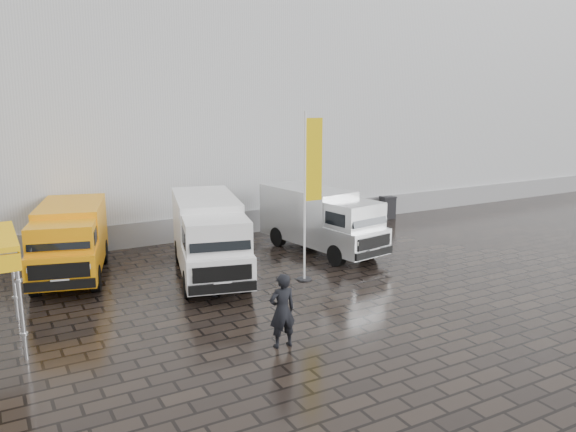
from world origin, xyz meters
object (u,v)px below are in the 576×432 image
(van_silver, at_px, (321,221))
(wheelie_bin, at_px, (388,207))
(flagpole, at_px, (310,187))
(person_tent, at_px, (220,268))
(van_yellow, at_px, (70,243))
(person_front, at_px, (282,311))
(van_white, at_px, (209,239))

(van_silver, bearing_deg, wheelie_bin, 20.90)
(flagpole, relative_size, wheelie_bin, 5.00)
(wheelie_bin, distance_m, person_tent, 12.95)
(van_yellow, distance_m, person_front, 8.82)
(flagpole, distance_m, person_tent, 3.86)
(van_yellow, height_order, person_front, van_yellow)
(van_yellow, distance_m, van_silver, 9.03)
(van_white, relative_size, van_silver, 1.08)
(flagpole, bearing_deg, van_silver, 51.24)
(van_white, height_order, person_front, van_white)
(wheelie_bin, bearing_deg, van_silver, -138.28)
(van_yellow, height_order, flagpole, flagpole)
(van_yellow, height_order, person_tent, van_yellow)
(van_yellow, xyz_separation_m, wheelie_bin, (15.06, 2.23, -0.64))
(van_silver, xyz_separation_m, person_front, (-5.34, -6.73, -0.28))
(van_white, relative_size, person_tent, 3.60)
(flagpole, xyz_separation_m, person_tent, (-3.12, 0.02, -2.26))
(van_silver, distance_m, person_front, 8.60)
(van_white, relative_size, wheelie_bin, 5.45)
(person_front, distance_m, person_tent, 4.10)
(flagpole, bearing_deg, person_front, -128.25)
(flagpole, bearing_deg, van_yellow, 149.73)
(person_front, xyz_separation_m, person_tent, (0.09, 4.09, -0.09))
(flagpole, xyz_separation_m, wheelie_bin, (8.26, 6.20, -2.54))
(van_white, xyz_separation_m, person_front, (-0.47, -5.96, -0.37))
(van_yellow, bearing_deg, person_tent, -31.93)
(van_white, xyz_separation_m, van_silver, (4.88, 0.77, -0.09))
(flagpole, distance_m, person_front, 5.63)
(van_white, height_order, van_silver, van_white)
(person_front, relative_size, person_tent, 1.11)
(flagpole, relative_size, person_front, 2.98)
(wheelie_bin, relative_size, person_tent, 0.66)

